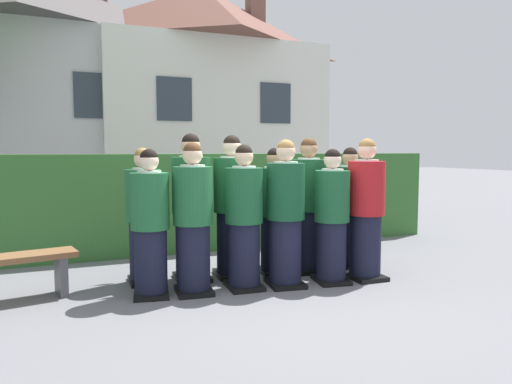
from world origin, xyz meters
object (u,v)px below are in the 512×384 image
(student_rear_row_2, at_px, (232,209))
(student_rear_row_5, at_px, (349,211))
(student_in_red_blazer, at_px, (366,212))
(student_front_row_0, at_px, (150,227))
(student_rear_row_1, at_px, (191,211))
(student_front_row_4, at_px, (332,219))
(student_rear_row_0, at_px, (144,219))
(student_front_row_3, at_px, (285,217))
(wooden_bench, at_px, (2,269))
(student_front_row_1, at_px, (193,222))
(student_rear_row_3, at_px, (274,214))
(student_front_row_2, at_px, (244,221))
(student_rear_row_4, at_px, (308,208))

(student_rear_row_2, height_order, student_rear_row_5, student_rear_row_2)
(student_in_red_blazer, height_order, student_rear_row_5, student_in_red_blazer)
(student_front_row_0, bearing_deg, student_rear_row_1, 39.40)
(student_front_row_0, xyz_separation_m, student_front_row_4, (2.03, -0.27, 0.00))
(student_rear_row_0, relative_size, student_rear_row_2, 0.91)
(student_front_row_3, height_order, student_rear_row_0, student_front_row_3)
(student_front_row_3, xyz_separation_m, student_front_row_4, (0.55, -0.08, -0.05))
(student_front_row_0, relative_size, student_front_row_4, 1.00)
(student_front_row_0, height_order, wooden_bench, student_front_row_0)
(student_front_row_1, height_order, wooden_bench, student_front_row_1)
(student_front_row_4, distance_m, wooden_bench, 3.52)
(student_rear_row_0, distance_m, student_rear_row_3, 1.58)
(student_front_row_4, bearing_deg, student_in_red_blazer, -2.12)
(student_front_row_1, distance_m, student_rear_row_0, 0.74)
(student_front_row_0, xyz_separation_m, student_rear_row_2, (1.07, 0.44, 0.08))
(student_front_row_0, distance_m, student_front_row_2, 1.01)
(student_front_row_4, bearing_deg, student_rear_row_4, 89.96)
(student_front_row_3, height_order, student_rear_row_5, student_front_row_3)
(student_front_row_1, xyz_separation_m, student_front_row_2, (0.57, -0.04, -0.01))
(student_in_red_blazer, relative_size, student_rear_row_3, 1.07)
(student_front_row_2, height_order, student_front_row_3, student_front_row_3)
(student_rear_row_1, xyz_separation_m, student_rear_row_2, (0.50, -0.03, -0.01))
(student_rear_row_5, xyz_separation_m, wooden_bench, (-4.03, 0.06, -0.40))
(student_rear_row_1, distance_m, wooden_bench, 2.05)
(student_rear_row_1, distance_m, student_rear_row_2, 0.50)
(wooden_bench, bearing_deg, student_front_row_0, -12.16)
(student_in_red_blazer, height_order, student_rear_row_1, student_rear_row_1)
(student_front_row_4, xyz_separation_m, student_rear_row_0, (-2.01, 0.82, 0.01))
(student_front_row_0, relative_size, student_rear_row_3, 0.99)
(student_front_row_1, relative_size, student_rear_row_3, 1.03)
(student_front_row_0, relative_size, student_front_row_3, 0.94)
(student_rear_row_3, bearing_deg, student_front_row_3, -102.34)
(student_front_row_1, xyz_separation_m, student_rear_row_4, (1.59, 0.36, 0.03))
(student_rear_row_4, bearing_deg, student_rear_row_5, -4.90)
(student_rear_row_4, relative_size, wooden_bench, 1.17)
(student_front_row_3, xyz_separation_m, student_in_red_blazer, (1.01, -0.10, 0.01))
(student_front_row_4, xyz_separation_m, student_rear_row_3, (-0.43, 0.64, 0.01))
(student_rear_row_3, bearing_deg, wooden_bench, -178.66)
(student_front_row_0, bearing_deg, wooden_bench, 167.84)
(student_front_row_1, height_order, student_rear_row_0, student_front_row_1)
(student_rear_row_5, relative_size, wooden_bench, 1.09)
(student_front_row_4, distance_m, student_in_red_blazer, 0.46)
(student_in_red_blazer, bearing_deg, student_rear_row_1, 158.64)
(student_front_row_1, relative_size, student_front_row_3, 0.98)
(student_rear_row_4, bearing_deg, wooden_bench, 179.84)
(student_front_row_2, distance_m, student_rear_row_1, 0.73)
(student_front_row_3, height_order, student_in_red_blazer, student_in_red_blazer)
(student_front_row_4, bearing_deg, student_front_row_1, 172.80)
(student_rear_row_5, bearing_deg, wooden_bench, 179.16)
(student_rear_row_1, height_order, student_rear_row_3, student_rear_row_1)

